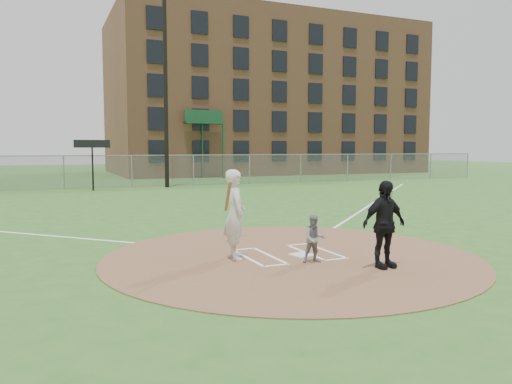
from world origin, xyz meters
name	(u,v)px	position (x,y,z in m)	size (l,w,h in m)	color
ground	(291,256)	(0.00, 0.00, 0.00)	(140.00, 140.00, 0.00)	#2C5C1F
dirt_circle	(291,256)	(0.00, 0.00, 0.01)	(8.40, 8.40, 0.02)	brown
home_plate	(302,255)	(0.23, -0.13, 0.04)	(0.48, 0.48, 0.03)	silver
foul_line_first	(376,201)	(9.00, 9.00, 0.01)	(0.10, 24.00, 0.01)	white
catcher	(315,239)	(0.15, -0.81, 0.53)	(0.49, 0.38, 1.01)	gray
umpire	(384,224)	(1.21, -1.76, 0.91)	(1.04, 0.43, 1.78)	black
batters_boxes	(288,254)	(0.00, 0.15, 0.03)	(2.08, 1.88, 0.01)	white
batter_at_plate	(235,214)	(-1.27, 0.19, 1.00)	(0.65, 1.08, 1.96)	silver
outfield_fence	(132,171)	(0.00, 22.00, 1.02)	(56.08, 0.08, 2.03)	slate
brick_warehouse	(262,99)	(16.00, 37.96, 7.50)	(30.00, 17.17, 15.00)	#9E6644
light_pole	(165,80)	(2.00, 21.00, 6.61)	(1.20, 0.30, 12.22)	black
scoreboard_sign	(92,149)	(-2.50, 20.20, 2.39)	(2.00, 0.10, 2.93)	black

